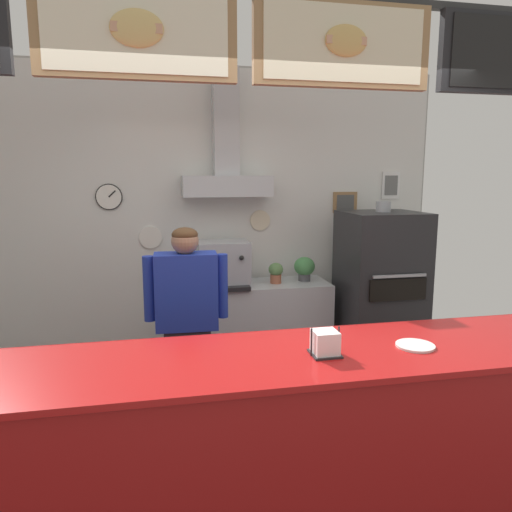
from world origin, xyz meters
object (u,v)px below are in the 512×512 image
object	(u,v)px
condiment_plate	(415,346)
potted_rosemary	(304,268)
pizza_oven	(380,294)
potted_sage	(276,272)
espresso_machine	(223,264)
shop_worker	(187,327)
napkin_holder	(325,344)

from	to	relation	value
condiment_plate	potted_rosemary	bearing A→B (deg)	85.98
pizza_oven	potted_sage	size ratio (longest dim) A/B	8.38
espresso_machine	condiment_plate	world-z (taller)	espresso_machine
espresso_machine	potted_sage	xyz separation A→B (m)	(0.52, 0.00, -0.10)
potted_rosemary	pizza_oven	bearing A→B (deg)	-26.06
shop_worker	espresso_machine	distance (m)	1.18
pizza_oven	condiment_plate	distance (m)	2.26
potted_rosemary	napkin_holder	distance (m)	2.51
espresso_machine	napkin_holder	distance (m)	2.37
shop_worker	pizza_oven	bearing A→B (deg)	-154.99
potted_sage	napkin_holder	distance (m)	2.40
shop_worker	potted_rosemary	world-z (taller)	shop_worker
shop_worker	condiment_plate	world-z (taller)	shop_worker
pizza_oven	espresso_machine	size ratio (longest dim) A/B	3.51
pizza_oven	napkin_holder	world-z (taller)	pizza_oven
pizza_oven	potted_sage	xyz separation A→B (m)	(-0.97, 0.28, 0.20)
pizza_oven	potted_rosemary	bearing A→B (deg)	153.94
shop_worker	condiment_plate	size ratio (longest dim) A/B	8.12
pizza_oven	potted_sage	world-z (taller)	pizza_oven
potted_sage	potted_rosemary	distance (m)	0.31
espresso_machine	condiment_plate	xyz separation A→B (m)	(0.66, -2.36, -0.01)
shop_worker	napkin_holder	xyz separation A→B (m)	(0.59, -1.29, 0.29)
pizza_oven	potted_rosemary	world-z (taller)	pizza_oven
pizza_oven	espresso_machine	distance (m)	1.55
potted_rosemary	condiment_plate	size ratio (longest dim) A/B	1.24
condiment_plate	napkin_holder	size ratio (longest dim) A/B	1.33
condiment_plate	napkin_holder	world-z (taller)	napkin_holder
potted_rosemary	napkin_holder	size ratio (longest dim) A/B	1.65
shop_worker	condiment_plate	distance (m)	1.69
pizza_oven	potted_rosemary	distance (m)	0.77
shop_worker	napkin_holder	distance (m)	1.45
potted_sage	potted_rosemary	bearing A→B (deg)	9.10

